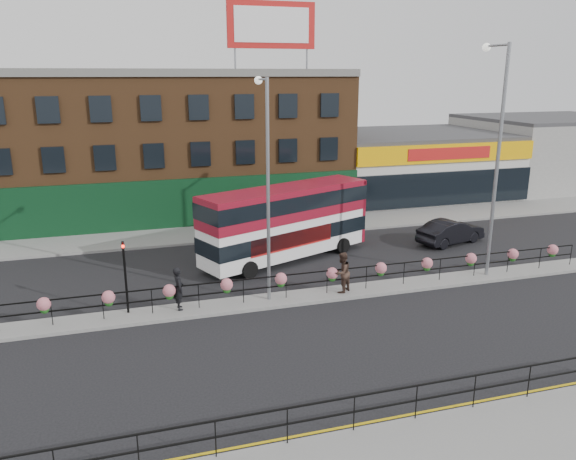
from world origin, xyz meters
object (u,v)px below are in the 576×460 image
object	(u,v)px
lamp_column_west	(266,172)
lamp_column_east	(496,142)
pedestrian_b	(342,272)
car	(451,232)
double_decker_bus	(287,216)
pedestrian_a	(179,288)

from	to	relation	value
lamp_column_west	lamp_column_east	xyz separation A→B (m)	(11.52, -0.05, 0.92)
pedestrian_b	lamp_column_east	distance (m)	9.88
car	pedestrian_b	bearing A→B (deg)	105.30
double_decker_bus	pedestrian_b	bearing A→B (deg)	-80.27
car	pedestrian_a	distance (m)	18.01
double_decker_bus	pedestrian_a	xyz separation A→B (m)	(-6.56, -5.53, -1.43)
car	lamp_column_west	distance (m)	15.10
double_decker_bus	pedestrian_a	size ratio (longest dim) A/B	5.39
double_decker_bus	pedestrian_a	distance (m)	8.70
lamp_column_west	lamp_column_east	world-z (taller)	lamp_column_east
lamp_column_west	lamp_column_east	bearing A→B (deg)	-0.26
double_decker_bus	lamp_column_east	xyz separation A→B (m)	(8.99, -5.41, 4.35)
car	lamp_column_east	distance (m)	8.39
pedestrian_a	lamp_column_east	world-z (taller)	lamp_column_east
pedestrian_a	lamp_column_east	xyz separation A→B (m)	(15.55, 0.12, 5.78)
double_decker_bus	lamp_column_east	bearing A→B (deg)	-31.03
pedestrian_a	double_decker_bus	bearing A→B (deg)	-52.94
double_decker_bus	pedestrian_b	xyz separation A→B (m)	(0.98, -5.74, -1.42)
car	pedestrian_a	world-z (taller)	pedestrian_a
pedestrian_a	lamp_column_west	distance (m)	6.32
pedestrian_a	lamp_column_east	size ratio (longest dim) A/B	0.17
pedestrian_a	car	bearing A→B (deg)	-74.93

